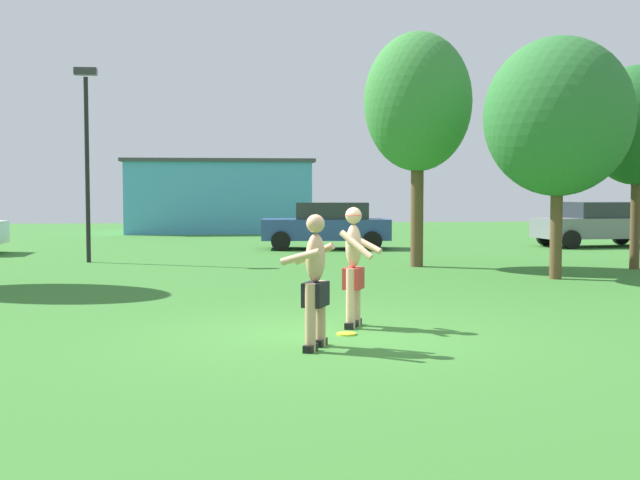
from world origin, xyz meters
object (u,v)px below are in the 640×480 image
at_px(car_gray_far_end, 599,223).
at_px(tree_behind_players, 558,117).
at_px(player_in_black, 315,278).
at_px(tree_left_field, 418,103).
at_px(frisbee, 346,334).
at_px(car_blue_mid_lot, 327,225).
at_px(tree_near_building, 637,126).
at_px(lamp_post, 87,142).
at_px(player_with_cap, 354,261).

relative_size(car_gray_far_end, tree_behind_players, 0.84).
bearing_deg(player_in_black, tree_left_field, 70.55).
distance_m(frisbee, car_gray_far_end, 19.85).
distance_m(player_in_black, car_blue_mid_lot, 17.30).
distance_m(car_blue_mid_lot, car_gray_far_end, 9.67).
distance_m(player_in_black, car_gray_far_end, 20.88).
distance_m(player_in_black, tree_near_building, 13.22).
xyz_separation_m(lamp_post, tree_left_field, (8.68, -2.18, 0.92)).
bearing_deg(frisbee, tree_left_field, 71.60).
distance_m(car_gray_far_end, lamp_post, 17.56).
relative_size(frisbee, car_blue_mid_lot, 0.06).
distance_m(car_blue_mid_lot, tree_behind_players, 10.98).
xyz_separation_m(frisbee, lamp_post, (-5.49, 11.77, 3.27)).
bearing_deg(lamp_post, tree_near_building, -13.66).
relative_size(frisbee, lamp_post, 0.05).
bearing_deg(tree_behind_players, tree_near_building, 34.59).
xyz_separation_m(player_in_black, car_blue_mid_lot, (2.15, 17.17, -0.05)).
height_order(player_in_black, car_gray_far_end, player_in_black).
relative_size(car_blue_mid_lot, tree_left_field, 0.74).
height_order(player_in_black, car_blue_mid_lot, player_in_black).
distance_m(player_in_black, lamp_post, 13.84).
bearing_deg(car_gray_far_end, frisbee, -124.74).
relative_size(player_with_cap, player_in_black, 1.04).
xyz_separation_m(player_in_black, tree_behind_players, (6.11, 7.30, 2.70)).
height_order(player_in_black, frisbee, player_in_black).
bearing_deg(car_blue_mid_lot, lamp_post, -147.84).
bearing_deg(frisbee, player_in_black, -119.56).
xyz_separation_m(frisbee, tree_left_field, (3.19, 9.60, 4.19)).
bearing_deg(tree_near_building, car_gray_far_end, 70.39).
bearing_deg(car_blue_mid_lot, player_with_cap, -95.27).
bearing_deg(player_with_cap, tree_left_field, 71.55).
height_order(car_blue_mid_lot, lamp_post, lamp_post).
bearing_deg(car_blue_mid_lot, tree_behind_players, -68.12).
distance_m(tree_behind_players, tree_near_building, 3.50).
xyz_separation_m(tree_behind_players, tree_near_building, (2.89, 1.99, -0.00)).
bearing_deg(tree_left_field, tree_behind_players, -53.19).
bearing_deg(lamp_post, car_blue_mid_lot, 32.16).
bearing_deg(tree_left_field, car_gray_far_end, 39.57).
distance_m(player_with_cap, car_gray_far_end, 19.23).
bearing_deg(tree_left_field, player_in_black, -109.45).
relative_size(player_in_black, tree_near_building, 0.33).
bearing_deg(frisbee, car_blue_mid_lot, 84.26).
bearing_deg(player_in_black, tree_near_building, 45.93).
bearing_deg(player_with_cap, frisbee, -107.66).
distance_m(car_blue_mid_lot, tree_near_building, 10.79).
height_order(player_in_black, tree_left_field, tree_left_field).
bearing_deg(player_in_black, car_gray_far_end, 55.52).
bearing_deg(player_with_cap, car_gray_far_end, 54.71).
relative_size(player_in_black, frisbee, 6.19).
distance_m(player_with_cap, lamp_post, 12.75).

